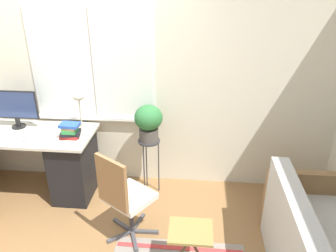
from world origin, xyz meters
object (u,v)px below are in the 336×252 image
Objects in this scene: plant_stand at (149,147)px; folding_stool at (191,235)px; desk_lamp at (79,103)px; book_stack at (70,131)px; office_chair_swivel at (124,196)px; potted_plant at (149,121)px; keyboard at (0,139)px; mouse at (26,139)px; monitor at (15,107)px.

folding_stool is at bearing -65.58° from plant_stand.
desk_lamp is 0.91× the size of folding_stool.
desk_lamp reaches higher than plant_stand.
plant_stand is at bearing 114.42° from folding_stool.
desk_lamp is 1.80× the size of book_stack.
desk_lamp is 0.61× the size of plant_stand.
folding_stool is (0.64, -0.34, -0.10)m from office_chair_swivel.
potted_plant is 1.34m from folding_stool.
office_chair_swivel is at bearing -40.47° from book_stack.
potted_plant is at bearing 26.57° from plant_stand.
desk_lamp reaches higher than book_stack.
book_stack is 0.51× the size of folding_stool.
book_stack is at bearing -99.15° from desk_lamp.
plant_stand is at bearing -153.43° from potted_plant.
plant_stand reaches higher than folding_stool.
keyboard is 0.57× the size of plant_stand.
desk_lamp is at bearing 175.76° from plant_stand.
book_stack is 0.99m from office_chair_swivel.
mouse is 0.68m from desk_lamp.
folding_stool is at bearing -21.39° from keyboard.
book_stack is 0.85m from potted_plant.
keyboard is 5.40× the size of mouse.
plant_stand is (1.56, 0.31, -0.19)m from keyboard.
plant_stand is at bearing -64.94° from office_chair_swivel.
plant_stand is (1.52, -0.01, -0.43)m from monitor.
desk_lamp is (0.78, 0.37, 0.29)m from keyboard.
office_chair_swivel is 0.80m from plant_stand.
book_stack is at bearing -6.32° from office_chair_swivel.
plant_stand is (0.82, 0.19, -0.27)m from book_stack.
monitor is 1.35× the size of keyboard.
monitor is at bearing 163.74° from book_stack.
office_chair_swivel is at bearing -99.09° from plant_stand.
monitor is 0.74m from book_stack.
book_stack is 0.34× the size of plant_stand.
keyboard is 1.60m from plant_stand.
plant_stand is 1.50× the size of folding_stool.
desk_lamp is at bearing 137.57° from folding_stool.
folding_stool is (1.78, -0.81, -0.39)m from mouse.
plant_stand is (0.13, 0.79, 0.09)m from office_chair_swivel.
potted_plant reaches higher than plant_stand.
office_chair_swivel is (1.39, -0.80, -0.53)m from monitor.
desk_lamp reaches higher than keyboard.
monitor is at bearing 150.74° from folding_stool.
folding_stool is at bearing -173.91° from office_chair_swivel.
desk_lamp is 0.80m from potted_plant.
potted_plant reaches higher than mouse.
desk_lamp is 1.88m from folding_stool.
monitor reaches higher than folding_stool.
keyboard is (-0.04, -0.33, -0.24)m from monitor.
folding_stool is at bearing -24.48° from mouse.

